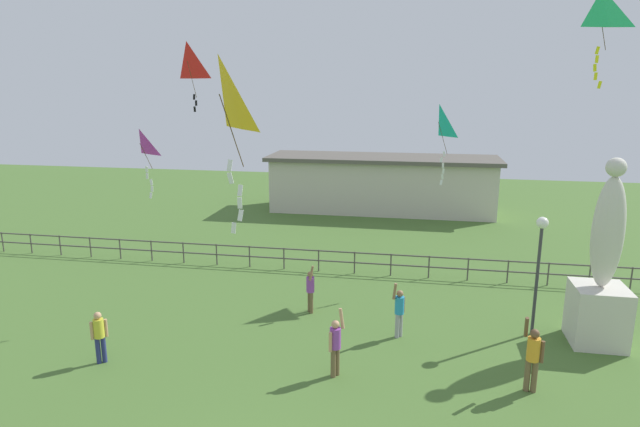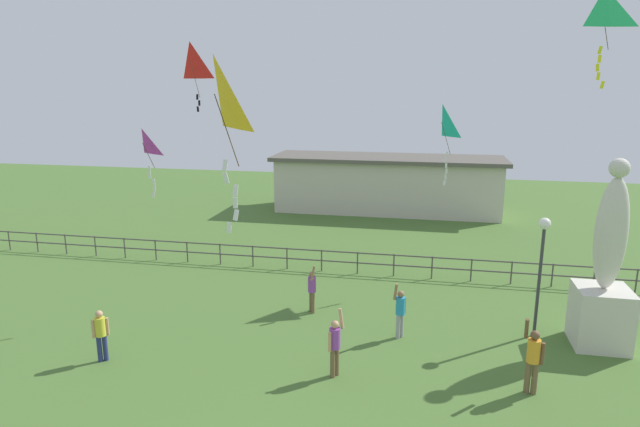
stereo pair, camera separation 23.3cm
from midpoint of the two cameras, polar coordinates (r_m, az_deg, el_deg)
statue_monument at (r=18.27m, az=28.26°, el=-6.76°), size 1.54×1.54×5.72m
lamppost at (r=17.79m, az=22.86°, el=-3.55°), size 0.36×0.36×3.84m
person_0 at (r=16.76m, az=-21.87°, el=-11.61°), size 0.38×0.33×1.54m
person_1 at (r=18.75m, az=-0.51°, el=-7.95°), size 0.33×0.46×1.76m
person_2 at (r=14.84m, az=2.04°, el=-13.63°), size 0.40×0.45×1.91m
person_5 at (r=15.11m, az=22.10°, el=-13.91°), size 0.53×0.39×2.03m
person_6 at (r=17.14m, az=8.91°, el=-10.10°), size 0.41×0.40×1.83m
kite_1 at (r=20.79m, az=13.13°, el=9.08°), size 0.90×0.95×3.04m
kite_3 at (r=16.71m, az=28.17°, el=18.21°), size 1.12×0.84×2.51m
kite_4 at (r=20.46m, az=-13.23°, el=15.32°), size 1.01×0.81×2.44m
kite_5 at (r=9.15m, az=-10.31°, el=11.79°), size 1.02×1.12×3.00m
kite_6 at (r=18.43m, az=-17.89°, el=6.81°), size 0.92×0.76×2.28m
waterfront_railing at (r=22.76m, az=2.40°, el=-4.76°), size 36.05×0.06×0.95m
pavilion_building at (r=33.98m, az=7.31°, el=3.16°), size 14.25×4.28×3.47m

